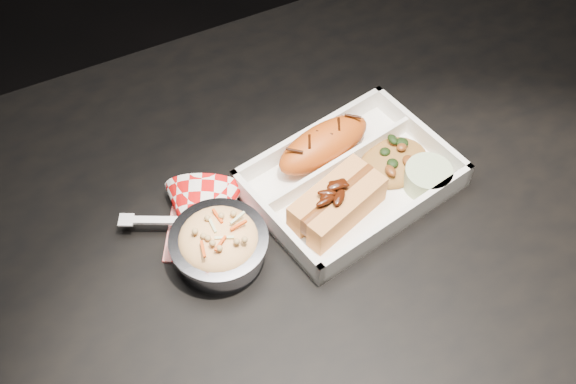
# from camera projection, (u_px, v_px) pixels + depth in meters

# --- Properties ---
(dining_table) EXTENTS (1.20, 0.80, 0.75)m
(dining_table) POSITION_uv_depth(u_px,v_px,m) (341.00, 250.00, 0.98)
(dining_table) COLOR black
(dining_table) RESTS_ON ground
(food_tray) EXTENTS (0.28, 0.22, 0.04)m
(food_tray) POSITION_uv_depth(u_px,v_px,m) (350.00, 181.00, 0.92)
(food_tray) COLOR white
(food_tray) RESTS_ON dining_table
(fried_pastry) EXTENTS (0.15, 0.08, 0.05)m
(fried_pastry) POSITION_uv_depth(u_px,v_px,m) (324.00, 144.00, 0.93)
(fried_pastry) COLOR #C24F13
(fried_pastry) RESTS_ON food_tray
(hotdog) EXTENTS (0.13, 0.09, 0.06)m
(hotdog) POSITION_uv_depth(u_px,v_px,m) (338.00, 201.00, 0.88)
(hotdog) COLOR #DB8E4A
(hotdog) RESTS_ON food_tray
(fried_rice_mound) EXTENTS (0.11, 0.10, 0.03)m
(fried_rice_mound) POSITION_uv_depth(u_px,v_px,m) (395.00, 157.00, 0.93)
(fried_rice_mound) COLOR #A76E30
(fried_rice_mound) RESTS_ON food_tray
(cupcake_liner) EXTENTS (0.06, 0.06, 0.03)m
(cupcake_liner) POSITION_uv_depth(u_px,v_px,m) (428.00, 178.00, 0.91)
(cupcake_liner) COLOR #ABC091
(cupcake_liner) RESTS_ON food_tray
(foil_coleslaw_cup) EXTENTS (0.12, 0.12, 0.07)m
(foil_coleslaw_cup) POSITION_uv_depth(u_px,v_px,m) (219.00, 243.00, 0.84)
(foil_coleslaw_cup) COLOR silver
(foil_coleslaw_cup) RESTS_ON dining_table
(napkin_fork) EXTENTS (0.17, 0.15, 0.10)m
(napkin_fork) POSITION_uv_depth(u_px,v_px,m) (201.00, 223.00, 0.88)
(napkin_fork) COLOR red
(napkin_fork) RESTS_ON dining_table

